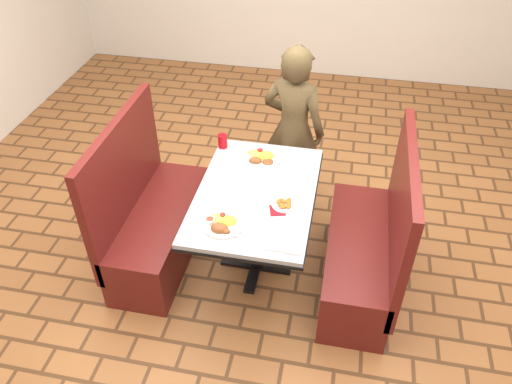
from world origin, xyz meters
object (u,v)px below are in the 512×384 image
near_dinner_plate (222,223)px  far_dinner_plate (261,157)px  dining_table (256,203)px  booth_bench_right (365,252)px  diner_person (293,130)px  plantain_plate (285,204)px  red_tumbler (223,141)px  booth_bench_left (154,222)px

near_dinner_plate → far_dinner_plate: size_ratio=0.89×
near_dinner_plate → dining_table: bearing=69.3°
booth_bench_right → diner_person: bearing=127.1°
diner_person → near_dinner_plate: bearing=91.7°
booth_bench_right → far_dinner_plate: bearing=155.4°
booth_bench_right → plantain_plate: 0.73m
booth_bench_right → red_tumbler: bearing=156.9°
diner_person → red_tumbler: bearing=51.9°
plantain_plate → dining_table: bearing=155.1°
diner_person → near_dinner_plate: 1.29m
far_dinner_plate → red_tumbler: 0.34m
booth_bench_right → far_dinner_plate: (-0.84, 0.38, 0.45)m
diner_person → booth_bench_left: bearing=57.4°
dining_table → booth_bench_left: booth_bench_left is taller
far_dinner_plate → red_tumbler: size_ratio=2.72×
far_dinner_plate → red_tumbler: (-0.32, 0.11, 0.03)m
diner_person → red_tumbler: diner_person is taller
dining_table → plantain_plate: 0.26m
booth_bench_left → near_dinner_plate: 0.88m
booth_bench_left → far_dinner_plate: bearing=26.8°
near_dinner_plate → plantain_plate: (0.36, 0.28, -0.02)m
booth_bench_left → far_dinner_plate: booth_bench_left is taller
booth_bench_right → near_dinner_plate: size_ratio=4.67×
red_tumbler → far_dinner_plate: bearing=-18.8°
dining_table → near_dinner_plate: (-0.14, -0.38, 0.12)m
booth_bench_left → dining_table: bearing=0.0°
booth_bench_left → near_dinner_plate: bearing=-29.9°
dining_table → near_dinner_plate: bearing=-110.7°
red_tumbler → booth_bench_right: bearing=-23.1°
booth_bench_left → far_dinner_plate: size_ratio=4.15×
near_dinner_plate → plantain_plate: size_ratio=1.46×
dining_table → far_dinner_plate: 0.40m
booth_bench_right → diner_person: (-0.66, 0.88, 0.40)m
diner_person → near_dinner_plate: diner_person is taller
booth_bench_left → booth_bench_right: bearing=0.0°
far_dinner_plate → booth_bench_right: bearing=-24.6°
red_tumbler → near_dinner_plate: bearing=-76.0°
near_dinner_plate → red_tumbler: red_tumbler is taller
dining_table → near_dinner_plate: 0.42m
diner_person → red_tumbler: size_ratio=13.70×
dining_table → booth_bench_left: 0.86m
dining_table → red_tumbler: bearing=126.1°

